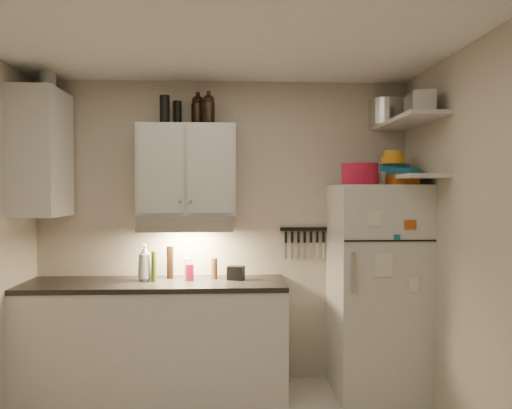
{
  "coord_description": "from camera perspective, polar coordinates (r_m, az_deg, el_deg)",
  "views": [
    {
      "loc": [
        0.06,
        -2.84,
        1.65
      ],
      "look_at": [
        0.25,
        0.9,
        1.55
      ],
      "focal_mm": 35.0,
      "sensor_mm": 36.0,
      "label": 1
    }
  ],
  "objects": [
    {
      "name": "ceiling",
      "position": [
        3.0,
        -4.17,
        20.22
      ],
      "size": [
        3.2,
        3.0,
        0.02
      ],
      "primitive_type": "cube",
      "color": "white",
      "rests_on": "ground"
    },
    {
      "name": "back_wall",
      "position": [
        4.36,
        -3.69,
        -3.08
      ],
      "size": [
        3.2,
        0.02,
        2.6
      ],
      "primitive_type": "cube",
      "color": "#BCB1A0",
      "rests_on": "ground"
    },
    {
      "name": "right_wall",
      "position": [
        3.25,
        25.67,
        -4.79
      ],
      "size": [
        0.02,
        3.0,
        2.6
      ],
      "primitive_type": "cube",
      "color": "#BCB1A0",
      "rests_on": "ground"
    },
    {
      "name": "base_cabinet",
      "position": [
        4.26,
        -11.41,
        -15.01
      ],
      "size": [
        2.1,
        0.6,
        0.88
      ],
      "primitive_type": "cube",
      "color": "silver",
      "rests_on": "floor"
    },
    {
      "name": "countertop",
      "position": [
        4.15,
        -11.45,
        -8.91
      ],
      "size": [
        2.1,
        0.62,
        0.04
      ],
      "primitive_type": "cube",
      "color": "black",
      "rests_on": "base_cabinet"
    },
    {
      "name": "upper_cabinet",
      "position": [
        4.19,
        -7.85,
        3.91
      ],
      "size": [
        0.8,
        0.33,
        0.75
      ],
      "primitive_type": "cube",
      "color": "silver",
      "rests_on": "back_wall"
    },
    {
      "name": "side_cabinet",
      "position": [
        4.32,
        -23.27,
        5.39
      ],
      "size": [
        0.33,
        0.55,
        1.0
      ],
      "primitive_type": "cube",
      "color": "silver",
      "rests_on": "left_wall"
    },
    {
      "name": "range_hood",
      "position": [
        4.13,
        -7.9,
        -2.09
      ],
      "size": [
        0.76,
        0.46,
        0.12
      ],
      "primitive_type": "cube",
      "color": "silver",
      "rests_on": "back_wall"
    },
    {
      "name": "fridge",
      "position": [
        4.25,
        13.61,
        -9.38
      ],
      "size": [
        0.7,
        0.68,
        1.7
      ],
      "primitive_type": "cube",
      "color": "silver",
      "rests_on": "floor"
    },
    {
      "name": "shelf_hi",
      "position": [
        4.14,
        16.95,
        9.1
      ],
      "size": [
        0.3,
        0.95,
        0.03
      ],
      "primitive_type": "cube",
      "color": "silver",
      "rests_on": "right_wall"
    },
    {
      "name": "shelf_lo",
      "position": [
        4.11,
        16.91,
        3.0
      ],
      "size": [
        0.3,
        0.95,
        0.03
      ],
      "primitive_type": "cube",
      "color": "silver",
      "rests_on": "right_wall"
    },
    {
      "name": "knife_strip",
      "position": [
        4.38,
        5.51,
        -2.8
      ],
      "size": [
        0.42,
        0.02,
        0.03
      ],
      "primitive_type": "cube",
      "color": "black",
      "rests_on": "back_wall"
    },
    {
      "name": "dutch_oven",
      "position": [
        3.96,
        11.76,
        3.42
      ],
      "size": [
        0.37,
        0.37,
        0.17
      ],
      "primitive_type": "cylinder",
      "rotation": [
        0.0,
        0.0,
        -0.35
      ],
      "color": "#AC1432",
      "rests_on": "fridge"
    },
    {
      "name": "book_stack",
      "position": [
        4.04,
        16.35,
        2.75
      ],
      "size": [
        0.2,
        0.25,
        0.08
      ],
      "primitive_type": "cube",
      "rotation": [
        0.0,
        0.0,
        0.03
      ],
      "color": "#B04F16",
      "rests_on": "fridge"
    },
    {
      "name": "spice_jar",
      "position": [
        4.11,
        14.2,
        2.93
      ],
      "size": [
        0.07,
        0.07,
        0.11
      ],
      "primitive_type": "cylinder",
      "rotation": [
        0.0,
        0.0,
        -0.15
      ],
      "color": "silver",
      "rests_on": "fridge"
    },
    {
      "name": "stock_pot",
      "position": [
        4.48,
        14.65,
        10.13
      ],
      "size": [
        0.4,
        0.4,
        0.22
      ],
      "primitive_type": "cylinder",
      "rotation": [
        0.0,
        0.0,
        0.39
      ],
      "color": "silver",
      "rests_on": "shelf_hi"
    },
    {
      "name": "tin_a",
      "position": [
        4.11,
        18.13,
        10.58
      ],
      "size": [
        0.19,
        0.18,
        0.18
      ],
      "primitive_type": "cube",
      "rotation": [
        0.0,
        0.0,
        0.11
      ],
      "color": "#AAAAAD",
      "rests_on": "shelf_hi"
    },
    {
      "name": "tin_b",
      "position": [
        3.88,
        18.69,
        11.01
      ],
      "size": [
        0.2,
        0.2,
        0.16
      ],
      "primitive_type": "cube",
      "rotation": [
        0.0,
        0.0,
        -0.35
      ],
      "color": "#AAAAAD",
      "rests_on": "shelf_hi"
    },
    {
      "name": "bowl_teal",
      "position": [
        4.3,
        15.54,
        3.79
      ],
      "size": [
        0.25,
        0.25,
        0.1
      ],
      "primitive_type": "cylinder",
      "color": "#186588",
      "rests_on": "shelf_lo"
    },
    {
      "name": "bowl_orange",
      "position": [
        4.24,
        15.4,
        4.9
      ],
      "size": [
        0.2,
        0.2,
        0.06
      ],
      "primitive_type": "cylinder",
      "color": "orange",
      "rests_on": "bowl_teal"
    },
    {
      "name": "bowl_yellow",
      "position": [
        4.24,
        15.41,
        5.63
      ],
      "size": [
        0.15,
        0.15,
        0.05
      ],
      "primitive_type": "cylinder",
      "color": "gold",
      "rests_on": "bowl_orange"
    },
    {
      "name": "plates",
      "position": [
        4.16,
        16.75,
        3.58
      ],
      "size": [
        0.28,
        0.28,
        0.06
      ],
      "primitive_type": "cylinder",
      "rotation": [
        0.0,
        0.0,
        -0.25
      ],
      "color": "#186588",
      "rests_on": "shelf_lo"
    },
    {
      "name": "growler_a",
      "position": [
        4.31,
        -6.66,
        10.63
      ],
      "size": [
        0.14,
        0.14,
        0.27
      ],
      "primitive_type": null,
      "rotation": [
        0.0,
        0.0,
        -0.27
      ],
      "color": "black",
      "rests_on": "upper_cabinet"
    },
    {
      "name": "growler_b",
      "position": [
        4.17,
        -5.45,
        10.82
      ],
      "size": [
        0.12,
        0.12,
        0.25
      ],
      "primitive_type": null,
      "rotation": [
        0.0,
        0.0,
        -0.14
      ],
      "color": "black",
      "rests_on": "upper_cabinet"
    },
    {
      "name": "thermos_a",
      "position": [
        4.32,
        -8.99,
        10.22
      ],
      "size": [
        0.1,
        0.1,
        0.21
      ],
      "primitive_type": "cylinder",
      "rotation": [
        0.0,
        0.0,
        0.4
      ],
      "color": "black",
      "rests_on": "upper_cabinet"
    },
    {
      "name": "thermos_b",
      "position": [
        4.23,
        -10.4,
        10.58
      ],
      "size": [
        0.1,
        0.1,
        0.24
      ],
      "primitive_type": "cylinder",
      "rotation": [
        0.0,
        0.0,
        -0.36
      ],
      "color": "black",
      "rests_on": "upper_cabinet"
    },
    {
      "name": "side_jar",
      "position": [
        4.43,
        -22.69,
        12.91
      ],
      "size": [
        0.15,
        0.15,
        0.17
      ],
      "primitive_type": "cylinder",
      "rotation": [
        0.0,
        0.0,
        -0.28
      ],
      "color": "silver",
      "rests_on": "side_cabinet"
    },
    {
      "name": "soap_bottle",
      "position": [
        4.19,
        -12.58,
        -6.2
      ],
      "size": [
        0.15,
        0.15,
        0.34
      ],
      "primitive_type": "imported",
      "rotation": [
        0.0,
        0.0,
        -0.17
      ],
      "color": "silver",
      "rests_on": "countertop"
    },
    {
      "name": "pepper_mill",
      "position": [
        4.21,
        -4.8,
        -7.28
      ],
      "size": [
        0.07,
        0.07,
        0.17
      ],
      "primitive_type": "cylinder",
      "rotation": [
        0.0,
        0.0,
        0.27
      ],
      "color": "brown",
      "rests_on": "countertop"
    },
    {
      "name": "oil_bottle",
      "position": [
        4.15,
        -11.59,
        -6.94
      ],
      "size": [
        0.06,
        0.06,
        0.24
      ],
      "primitive_type": "cylinder",
      "rotation": [
        0.0,
        0.0,
        -0.4
      ],
      "color": "#355816",
      "rests_on": "countertop"
    },
    {
      "name": "vinegar_bottle",
      "position": [
        4.26,
        -9.8,
        -6.53
      ],
      "size": [
        0.06,
        0.06,
        0.27
      ],
      "primitive_type": "cylinder",
      "rotation": [
        0.0,
        0.0,
        -0.09
      ],
      "color": "black",
      "rests_on": "countertop"
    },
    {
      "name": "clear_bottle",
      "position": [
        4.2,
        -7.84,
        -7.28
      ],
      "size": [
        0.06,
        0.06,
        0.18
      ],
      "primitive_type": "cylinder",
      "rotation": [
        0.0,
        0.0,
        0.11
      ],
      "color": "silver",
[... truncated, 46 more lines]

